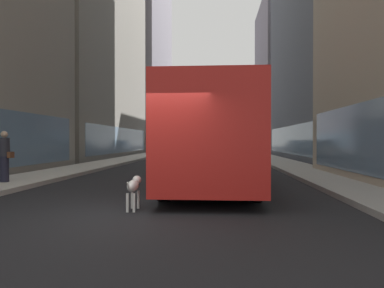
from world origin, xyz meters
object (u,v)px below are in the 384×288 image
car_silver_sedan (188,146)px  pedestrian_with_handbag (5,156)px  transit_bus (212,134)px  dalmatian_dog (134,186)px  car_white_van (215,148)px  car_black_suv (229,147)px  car_grey_wagon (227,146)px

car_silver_sedan → pedestrian_with_handbag: size_ratio=2.61×
transit_bus → car_silver_sedan: bearing=96.0°
car_silver_sedan → dalmatian_dog: bearing=-86.9°
car_silver_sedan → car_white_van: 18.48m
transit_bus → pedestrian_with_handbag: 7.10m
car_white_van → car_black_suv: bearing=78.6°
car_silver_sedan → car_black_suv: 11.53m
car_silver_sedan → pedestrian_with_handbag: pedestrian_with_handbag is taller
transit_bus → pedestrian_with_handbag: bearing=-165.9°
car_grey_wagon → pedestrian_with_handbag: size_ratio=2.82×
car_silver_sedan → car_black_suv: (5.60, -10.07, 0.00)m
car_grey_wagon → pedestrian_with_handbag: pedestrian_with_handbag is taller
car_silver_sedan → car_grey_wagon: (5.60, -0.80, 0.00)m
car_silver_sedan → dalmatian_dog: car_silver_sedan is taller
car_white_van → pedestrian_with_handbag: (-6.85, -21.77, 0.19)m
car_grey_wagon → transit_bus: bearing=-92.5°
car_silver_sedan → car_grey_wagon: 5.66m
car_white_van → pedestrian_with_handbag: 22.82m
car_white_van → pedestrian_with_handbag: pedestrian_with_handbag is taller
car_silver_sedan → car_grey_wagon: size_ratio=0.93×
car_black_suv → dalmatian_dog: car_black_suv is taller
dalmatian_dog → pedestrian_with_handbag: (-5.21, 3.61, 0.50)m
car_black_suv → car_grey_wagon: size_ratio=0.91×
car_silver_sedan → car_black_suv: size_ratio=1.01×
dalmatian_dog → car_white_van: bearing=86.3°
car_silver_sedan → car_grey_wagon: bearing=-8.2°
transit_bus → car_grey_wagon: (1.60, 37.29, -0.95)m
car_black_suv → dalmatian_dog: (-3.24, -33.35, -0.31)m
transit_bus → car_black_suv: (1.60, 28.02, -0.95)m
car_white_van → car_silver_sedan: bearing=102.5°
transit_bus → car_silver_sedan: 38.32m
car_black_suv → pedestrian_with_handbag: (-8.45, -29.74, 0.19)m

